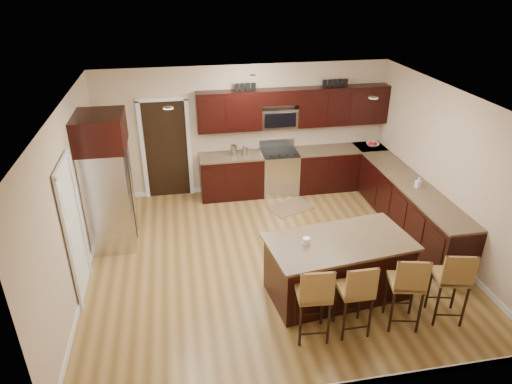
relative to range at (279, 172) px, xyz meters
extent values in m
plane|color=olive|center=(-0.68, -2.45, -0.47)|extent=(6.00, 6.00, 0.00)
plane|color=silver|center=(-0.68, -2.45, 2.23)|extent=(6.00, 6.00, 0.00)
plane|color=#C7AE8F|center=(-0.68, 0.30, 0.88)|extent=(6.00, 0.00, 6.00)
plane|color=#C7AE8F|center=(-3.68, -2.45, 0.88)|extent=(0.00, 5.50, 5.50)
plane|color=#C7AE8F|center=(2.32, -2.45, 0.88)|extent=(0.00, 5.50, 5.50)
cube|color=black|center=(-1.03, 0.00, -0.03)|extent=(1.30, 0.60, 0.88)
cube|color=black|center=(1.35, 0.00, -0.03)|extent=(1.94, 0.60, 0.88)
cube|color=black|center=(2.02, -1.98, -0.03)|extent=(0.60, 3.35, 0.88)
cube|color=brown|center=(-1.03, 0.00, 0.43)|extent=(1.30, 0.63, 0.04)
cube|color=brown|center=(1.35, 0.00, 0.43)|extent=(1.94, 0.63, 0.04)
cube|color=brown|center=(2.02, -1.98, 0.43)|extent=(0.63, 3.35, 0.04)
cube|color=black|center=(-1.03, 0.13, 1.35)|extent=(1.30, 0.33, 0.80)
cube|color=black|center=(1.35, 0.13, 1.35)|extent=(1.94, 0.33, 0.80)
cube|color=black|center=(0.00, 0.13, 1.60)|extent=(0.76, 0.33, 0.30)
cube|color=silver|center=(0.00, 0.00, -0.02)|extent=(0.76, 0.64, 0.90)
cube|color=black|center=(0.00, 0.00, 0.44)|extent=(0.76, 0.60, 0.03)
cube|color=black|center=(0.00, -0.30, -0.02)|extent=(0.65, 0.01, 0.45)
cube|color=silver|center=(0.00, 0.27, 0.55)|extent=(0.76, 0.05, 0.18)
cube|color=silver|center=(0.00, 0.15, 1.15)|extent=(0.76, 0.31, 0.40)
cube|color=black|center=(-2.33, 0.28, 0.56)|extent=(0.85, 0.03, 2.06)
cube|color=white|center=(-3.66, -2.75, 0.55)|extent=(0.03, 0.80, 2.04)
cube|color=black|center=(0.08, -3.50, -0.03)|extent=(2.07, 1.22, 0.88)
cube|color=brown|center=(0.08, -3.50, 0.43)|extent=(2.18, 1.33, 0.04)
cube|color=black|center=(0.08, -3.50, -0.43)|extent=(1.98, 1.13, 0.09)
cube|color=olive|center=(-0.54, -4.28, 0.22)|extent=(0.46, 0.46, 0.06)
cube|color=olive|center=(-0.56, -4.47, 0.45)|extent=(0.43, 0.08, 0.46)
cylinder|color=black|center=(-0.72, -4.46, -0.14)|extent=(0.04, 0.04, 0.66)
cylinder|color=black|center=(-0.36, -4.46, -0.14)|extent=(0.04, 0.04, 0.66)
cylinder|color=black|center=(-0.72, -4.09, -0.14)|extent=(0.04, 0.04, 0.66)
cylinder|color=black|center=(-0.36, -4.09, -0.14)|extent=(0.04, 0.04, 0.66)
cube|color=olive|center=(0.02, -4.28, 0.20)|extent=(0.42, 0.42, 0.06)
cube|color=olive|center=(0.02, -4.47, 0.42)|extent=(0.42, 0.04, 0.45)
cylinder|color=black|center=(-0.16, -4.46, -0.15)|extent=(0.04, 0.04, 0.64)
cylinder|color=black|center=(0.20, -4.46, -0.15)|extent=(0.04, 0.04, 0.64)
cylinder|color=black|center=(-0.16, -4.10, -0.15)|extent=(0.04, 0.04, 0.64)
cylinder|color=black|center=(0.20, -4.10, -0.15)|extent=(0.04, 0.04, 0.64)
cube|color=olive|center=(0.73, -4.28, 0.22)|extent=(0.51, 0.51, 0.06)
cube|color=olive|center=(0.69, -4.47, 0.44)|extent=(0.43, 0.13, 0.46)
cylinder|color=black|center=(0.55, -4.46, -0.14)|extent=(0.04, 0.04, 0.66)
cylinder|color=black|center=(0.92, -4.46, -0.14)|extent=(0.04, 0.04, 0.66)
cylinder|color=black|center=(0.55, -4.09, -0.14)|extent=(0.04, 0.04, 0.66)
cylinder|color=black|center=(0.92, -4.09, -0.14)|extent=(0.04, 0.04, 0.66)
cube|color=silver|center=(-3.30, -1.45, 0.43)|extent=(0.72, 0.90, 1.80)
cube|color=black|center=(-2.94, -1.45, 0.43)|extent=(0.01, 0.02, 1.71)
cylinder|color=silver|center=(-2.91, -1.53, 0.52)|extent=(0.02, 0.02, 0.80)
cylinder|color=silver|center=(-2.91, -1.37, 0.52)|extent=(0.02, 0.02, 0.80)
cube|color=black|center=(-3.30, -1.45, 1.60)|extent=(0.78, 0.96, 0.55)
cube|color=olive|center=(0.08, -0.76, -0.47)|extent=(1.01, 0.85, 0.01)
imported|color=silver|center=(2.07, 0.00, 0.48)|extent=(0.34, 0.34, 0.07)
imported|color=#B2B2B2|center=(2.02, -2.09, 0.54)|extent=(0.10, 0.11, 0.19)
cylinder|color=silver|center=(-0.97, 0.00, 0.56)|extent=(0.12, 0.12, 0.23)
cylinder|color=silver|center=(-0.74, 0.00, 0.53)|extent=(0.11, 0.11, 0.16)
cylinder|color=white|center=(-0.42, -3.50, 0.50)|extent=(0.10, 0.10, 0.10)
cube|color=olive|center=(1.38, -4.28, 0.22)|extent=(0.51, 0.51, 0.06)
cube|color=olive|center=(1.34, -4.47, 0.44)|extent=(0.43, 0.13, 0.46)
cylinder|color=black|center=(1.20, -4.46, -0.14)|extent=(0.04, 0.04, 0.66)
cylinder|color=black|center=(1.57, -4.46, -0.14)|extent=(0.04, 0.04, 0.66)
cylinder|color=black|center=(1.20, -4.09, -0.14)|extent=(0.04, 0.04, 0.66)
cylinder|color=black|center=(1.57, -4.09, -0.14)|extent=(0.04, 0.04, 0.66)
camera|label=1|loc=(-2.09, -8.70, 3.97)|focal=32.00mm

